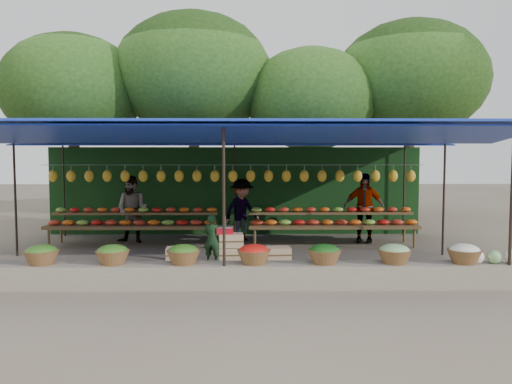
{
  "coord_description": "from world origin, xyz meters",
  "views": [
    {
      "loc": [
        0.43,
        -11.13,
        2.21
      ],
      "look_at": [
        0.57,
        0.2,
        1.42
      ],
      "focal_mm": 35.0,
      "sensor_mm": 36.0,
      "label": 1
    }
  ],
  "objects_px": {
    "blue_crate_back": "(2,271)",
    "vendor_seated": "(212,239)",
    "crate_counter": "(230,258)",
    "weighing_scale": "(225,229)"
  },
  "relations": [
    {
      "from": "blue_crate_back",
      "to": "vendor_seated",
      "type": "bearing_deg",
      "value": 4.17
    },
    {
      "from": "vendor_seated",
      "to": "crate_counter",
      "type": "bearing_deg",
      "value": 127.4
    },
    {
      "from": "crate_counter",
      "to": "blue_crate_back",
      "type": "distance_m",
      "value": 4.13
    },
    {
      "from": "weighing_scale",
      "to": "vendor_seated",
      "type": "distance_m",
      "value": 0.99
    },
    {
      "from": "vendor_seated",
      "to": "blue_crate_back",
      "type": "bearing_deg",
      "value": 31.8
    },
    {
      "from": "vendor_seated",
      "to": "blue_crate_back",
      "type": "relative_size",
      "value": 2.07
    },
    {
      "from": "crate_counter",
      "to": "blue_crate_back",
      "type": "bearing_deg",
      "value": -174.62
    },
    {
      "from": "weighing_scale",
      "to": "blue_crate_back",
      "type": "bearing_deg",
      "value": -174.51
    },
    {
      "from": "weighing_scale",
      "to": "crate_counter",
      "type": "bearing_deg",
      "value": 0.0
    },
    {
      "from": "vendor_seated",
      "to": "blue_crate_back",
      "type": "distance_m",
      "value": 3.94
    }
  ]
}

